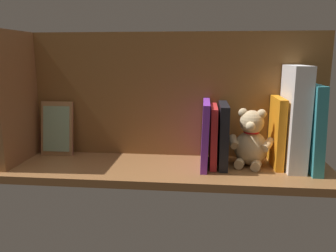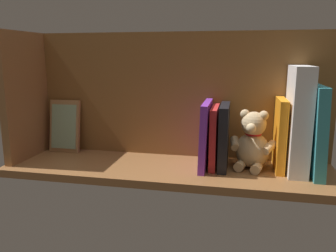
{
  "view_description": "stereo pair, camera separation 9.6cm",
  "coord_description": "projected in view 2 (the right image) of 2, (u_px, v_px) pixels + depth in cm",
  "views": [
    {
      "loc": [
        -9.82,
        93.16,
        31.46
      ],
      "look_at": [
        0.0,
        0.0,
        11.74
      ],
      "focal_mm": 36.04,
      "sensor_mm": 36.0,
      "label": 1
    },
    {
      "loc": [
        -19.26,
        91.67,
        31.46
      ],
      "look_at": [
        0.0,
        0.0,
        11.74
      ],
      "focal_mm": 36.04,
      "sensor_mm": 36.0,
      "label": 2
    }
  ],
  "objects": [
    {
      "name": "book_0",
      "position": [
        315.0,
        130.0,
        0.89
      ],
      "size": [
        3.56,
        17.04,
        23.9
      ],
      "primitive_type": "cube",
      "rotation": [
        0.0,
        0.03,
        0.0
      ],
      "color": "teal",
      "rests_on": "ground_plane"
    },
    {
      "name": "teddy_bear",
      "position": [
        253.0,
        143.0,
        0.95
      ],
      "size": [
        13.01,
        12.28,
        16.61
      ],
      "rotation": [
        0.0,
        0.0,
        -0.26
      ],
      "color": "#D1B284",
      "rests_on": "ground_plane"
    },
    {
      "name": "book_2",
      "position": [
        224.0,
        136.0,
        0.96
      ],
      "size": [
        2.47,
        15.24,
        17.96
      ],
      "primitive_type": "cube",
      "color": "black",
      "rests_on": "ground_plane"
    },
    {
      "name": "shelf_back_panel",
      "position": [
        175.0,
        95.0,
        1.05
      ],
      "size": [
        93.56,
        1.5,
        38.41
      ],
      "primitive_type": "cube",
      "color": "brown",
      "rests_on": "ground_plane"
    },
    {
      "name": "shelf_side_divider",
      "position": [
        25.0,
        96.0,
        1.03
      ],
      "size": [
        2.4,
        21.25,
        38.41
      ],
      "primitive_type": "cube",
      "color": "brown",
      "rests_on": "ground_plane"
    },
    {
      "name": "dictionary_thick_white",
      "position": [
        298.0,
        120.0,
        0.9
      ],
      "size": [
        4.97,
        15.55,
        28.78
      ],
      "primitive_type": "cube",
      "color": "white",
      "rests_on": "ground_plane"
    },
    {
      "name": "book_4",
      "position": [
        205.0,
        135.0,
        0.96
      ],
      "size": [
        2.34,
        17.13,
        18.72
      ],
      "primitive_type": "cube",
      "rotation": [
        0.0,
        -0.03,
        0.0
      ],
      "color": "purple",
      "rests_on": "ground_plane"
    },
    {
      "name": "book_3",
      "position": [
        214.0,
        136.0,
        0.97
      ],
      "size": [
        1.84,
        14.54,
        17.23
      ],
      "primitive_type": "cube",
      "color": "red",
      "rests_on": "ground_plane"
    },
    {
      "name": "picture_frame_leaning",
      "position": [
        65.0,
        126.0,
        1.11
      ],
      "size": [
        10.23,
        4.1,
        17.17
      ],
      "color": "#A87A4C",
      "rests_on": "ground_plane"
    },
    {
      "name": "book_1",
      "position": [
        280.0,
        135.0,
        0.93
      ],
      "size": [
        2.24,
        13.32,
        19.86
      ],
      "primitive_type": "cube",
      "color": "orange",
      "rests_on": "ground_plane"
    },
    {
      "name": "ground_plane",
      "position": [
        168.0,
        169.0,
        0.98
      ],
      "size": [
        93.56,
        27.25,
        2.2
      ],
      "primitive_type": "cube",
      "color": "brown"
    }
  ]
}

